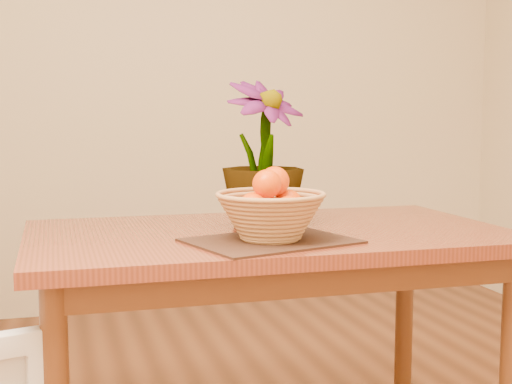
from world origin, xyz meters
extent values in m
cube|color=beige|center=(0.00, 2.25, 1.35)|extent=(4.00, 0.02, 2.70)
cube|color=maroon|center=(0.00, 0.30, 0.73)|extent=(1.40, 0.80, 0.04)
cube|color=#512B12|center=(0.00, 0.30, 0.67)|extent=(1.28, 0.68, 0.08)
cylinder|color=#512B12|center=(0.62, -0.02, 0.35)|extent=(0.06, 0.06, 0.71)
cylinder|color=#512B12|center=(-0.62, 0.62, 0.35)|extent=(0.06, 0.06, 0.71)
cylinder|color=#512B12|center=(0.62, 0.62, 0.35)|extent=(0.06, 0.06, 0.71)
cube|color=#311C12|center=(-0.05, 0.11, 0.75)|extent=(0.49, 0.42, 0.01)
cylinder|color=tan|center=(-0.05, 0.11, 0.76)|extent=(0.15, 0.15, 0.01)
sphere|color=#D94403|center=(-0.05, 0.11, 0.84)|extent=(0.07, 0.07, 0.07)
sphere|color=#D94403|center=(0.00, 0.14, 0.85)|extent=(0.08, 0.08, 0.08)
sphere|color=#D94403|center=(-0.09, 0.17, 0.84)|extent=(0.07, 0.07, 0.07)
sphere|color=#D94403|center=(-0.11, 0.08, 0.85)|extent=(0.08, 0.08, 0.08)
sphere|color=#D94403|center=(-0.02, 0.05, 0.84)|extent=(0.07, 0.07, 0.07)
sphere|color=#D94403|center=(-0.04, 0.13, 0.91)|extent=(0.08, 0.08, 0.08)
sphere|color=#D94403|center=(-0.07, 0.08, 0.91)|extent=(0.08, 0.08, 0.08)
imported|color=#184B15|center=(0.00, 0.35, 0.97)|extent=(0.33, 0.33, 0.45)
camera|label=1|loc=(-0.61, -1.69, 1.09)|focal=50.00mm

